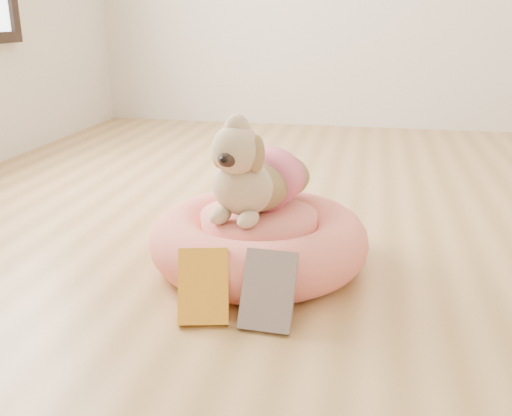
% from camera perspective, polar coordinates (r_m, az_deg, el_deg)
% --- Properties ---
extents(floor, '(4.50, 4.50, 0.00)m').
position_cam_1_polar(floor, '(2.16, 9.73, -3.00)').
color(floor, '#AE8248').
rests_on(floor, ground).
extents(pet_bed, '(0.71, 0.71, 0.18)m').
position_cam_1_polar(pet_bed, '(1.88, 0.30, -3.22)').
color(pet_bed, '#F47C5F').
rests_on(pet_bed, floor).
extents(dog, '(0.41, 0.52, 0.34)m').
position_cam_1_polar(dog, '(1.82, -0.11, 4.86)').
color(dog, brown).
rests_on(dog, pet_bed).
extents(book_yellow, '(0.16, 0.16, 0.19)m').
position_cam_1_polar(book_yellow, '(1.56, -5.28, -7.81)').
color(book_yellow, yellow).
rests_on(book_yellow, floor).
extents(book_white, '(0.15, 0.14, 0.20)m').
position_cam_1_polar(book_white, '(1.53, 1.23, -8.25)').
color(book_white, silver).
rests_on(book_white, floor).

